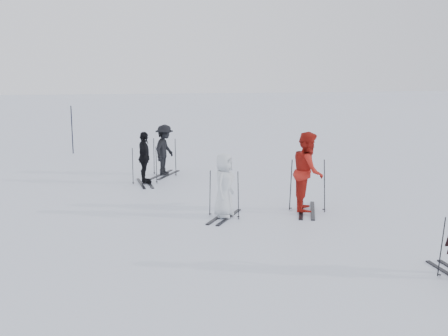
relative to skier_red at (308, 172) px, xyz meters
name	(u,v)px	position (x,y,z in m)	size (l,w,h in m)	color
ground	(231,216)	(-1.95, -0.10, -0.99)	(120.00, 120.00, 0.00)	silver
skier_red	(308,172)	(0.00, 0.00, 0.00)	(0.96, 0.75, 1.97)	#A51B12
skier_grey	(224,186)	(-2.16, -0.20, -0.22)	(0.75, 0.49, 1.53)	silver
skier_uphill_left	(144,158)	(-3.85, 4.05, -0.19)	(0.93, 0.39, 1.59)	black
skier_uphill_far	(165,151)	(-3.13, 5.34, -0.16)	(1.07, 0.61, 1.65)	black
skis_red	(308,185)	(0.00, 0.00, -0.31)	(0.98, 1.86, 1.36)	black
skis_grey	(224,193)	(-2.16, -0.20, -0.40)	(0.85, 1.61, 1.18)	black
skis_uphill_left	(145,165)	(-3.85, 4.05, -0.39)	(0.86, 1.62, 1.18)	black
skis_uphill_far	(165,156)	(-3.13, 5.34, -0.35)	(0.92, 1.74, 1.27)	black
piste_marker	(72,130)	(-6.51, 10.72, 0.00)	(0.04, 0.04, 1.97)	black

